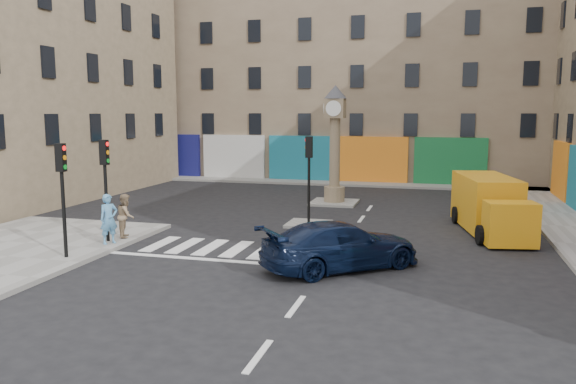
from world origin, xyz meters
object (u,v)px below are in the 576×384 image
at_px(navy_sedan, 341,245).
at_px(pedestrian_tan, 126,215).
at_px(traffic_light_left_near, 62,182).
at_px(traffic_light_left_far, 105,174).
at_px(clock_pillar, 335,137).
at_px(traffic_light_island, 309,165).
at_px(pedestrian_blue, 109,219).
at_px(yellow_van, 489,205).

xyz_separation_m(navy_sedan, pedestrian_tan, (-8.48, 1.66, 0.23)).
distance_m(traffic_light_left_near, pedestrian_tan, 3.59).
bearing_deg(traffic_light_left_far, clock_pillar, 61.06).
xyz_separation_m(traffic_light_left_far, traffic_light_island, (6.30, 5.40, -0.03)).
relative_size(traffic_light_island, pedestrian_blue, 2.06).
distance_m(navy_sedan, yellow_van, 8.46).
height_order(traffic_light_left_near, traffic_light_island, traffic_light_left_near).
bearing_deg(traffic_light_left_far, traffic_light_left_near, -90.00).
relative_size(clock_pillar, navy_sedan, 1.20).
relative_size(traffic_light_left_near, traffic_light_left_far, 1.00).
height_order(traffic_light_left_far, clock_pillar, clock_pillar).
relative_size(traffic_light_left_near, navy_sedan, 0.73).
distance_m(traffic_light_left_far, clock_pillar, 13.05).
xyz_separation_m(traffic_light_left_near, clock_pillar, (6.30, 13.80, 0.93)).
xyz_separation_m(traffic_light_left_near, pedestrian_blue, (0.30, 2.04, -1.57)).
relative_size(navy_sedan, pedestrian_blue, 2.84).
height_order(yellow_van, pedestrian_blue, yellow_van).
xyz_separation_m(clock_pillar, pedestrian_tan, (-6.00, -10.62, -2.58)).
bearing_deg(clock_pillar, pedestrian_blue, -117.05).
bearing_deg(traffic_light_left_far, navy_sedan, -5.75).
distance_m(traffic_light_left_near, pedestrian_blue, 2.60).
bearing_deg(clock_pillar, navy_sedan, -78.58).
xyz_separation_m(traffic_light_left_far, navy_sedan, (8.78, -0.88, -1.88)).
bearing_deg(clock_pillar, traffic_light_left_near, -114.55).
bearing_deg(clock_pillar, traffic_light_left_far, -118.94).
bearing_deg(pedestrian_tan, traffic_light_island, -76.63).
xyz_separation_m(traffic_light_left_near, navy_sedan, (8.78, 1.52, -1.88)).
distance_m(clock_pillar, pedestrian_tan, 12.47).
bearing_deg(traffic_light_left_near, navy_sedan, 9.79).
bearing_deg(clock_pillar, traffic_light_island, -90.00).
distance_m(traffic_light_island, yellow_van, 7.53).
height_order(clock_pillar, pedestrian_tan, clock_pillar).
relative_size(pedestrian_blue, pedestrian_tan, 1.09).
xyz_separation_m(clock_pillar, pedestrian_blue, (-6.00, -11.75, -2.50)).
bearing_deg(navy_sedan, clock_pillar, -29.41).
xyz_separation_m(yellow_van, pedestrian_tan, (-13.36, -5.25, -0.13)).
relative_size(traffic_light_island, pedestrian_tan, 2.25).
relative_size(traffic_light_left_far, pedestrian_blue, 2.06).
xyz_separation_m(traffic_light_left_near, traffic_light_left_far, (0.00, 2.40, 0.00)).
xyz_separation_m(traffic_light_left_near, yellow_van, (13.66, 8.43, -1.52)).
bearing_deg(traffic_light_left_far, yellow_van, 23.81).
bearing_deg(pedestrian_tan, clock_pillar, -53.73).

